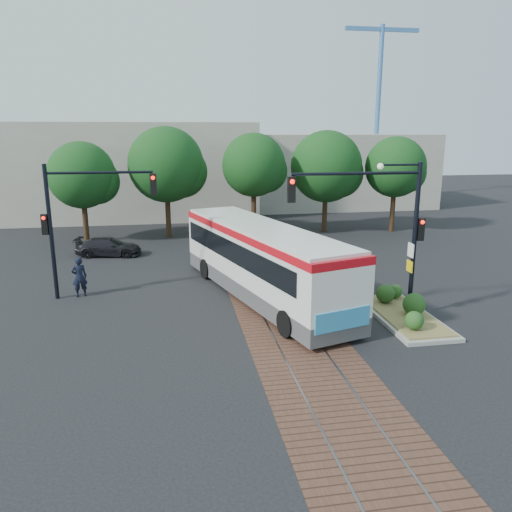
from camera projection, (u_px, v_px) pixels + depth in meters
The scene contains 11 objects.
ground at pixel (282, 317), 20.27m from camera, with size 120.00×120.00×0.00m, color black.
trackbed at pixel (264, 287), 24.09m from camera, with size 3.60×40.00×0.02m.
tree_row at pixel (249, 167), 34.97m from camera, with size 26.40×5.60×7.67m.
warehouses at pixel (210, 169), 46.72m from camera, with size 40.00×13.00×8.00m.
crane at pixel (379, 96), 53.05m from camera, with size 8.00×0.50×18.00m.
city_bus at pixel (261, 258), 22.27m from camera, with size 5.99×12.52×3.30m.
traffic_island at pixel (404, 310), 20.12m from camera, with size 2.20×5.20×1.13m.
signal_pole_main at pixel (386, 217), 19.11m from camera, with size 5.49×0.46×6.00m.
signal_pole_left at pixel (76, 213), 21.77m from camera, with size 4.99×0.34×6.00m.
officer at pixel (79, 277), 22.59m from camera, with size 0.67×0.44×1.84m, color black.
parked_car at pixel (109, 247), 30.07m from camera, with size 1.57×3.86×1.12m, color black.
Camera 1 is at (-4.26, -18.59, 7.36)m, focal length 35.00 mm.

